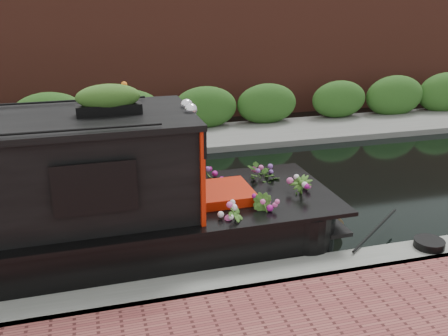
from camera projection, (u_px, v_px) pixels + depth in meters
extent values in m
plane|color=black|center=(149.00, 207.00, 9.91)|extent=(80.00, 80.00, 0.00)
cube|color=slate|center=(180.00, 302.00, 6.91)|extent=(40.00, 0.60, 0.50)
cube|color=slate|center=(129.00, 146.00, 13.71)|extent=(40.00, 2.40, 0.34)
cube|color=#29561C|center=(126.00, 138.00, 14.53)|extent=(40.00, 1.10, 2.80)
cube|color=brown|center=(121.00, 120.00, 16.43)|extent=(40.00, 1.00, 8.00)
cube|color=#AF1D07|center=(189.00, 161.00, 7.77)|extent=(0.09, 1.91, 1.47)
cube|color=black|center=(95.00, 188.00, 6.50)|extent=(0.98, 0.04, 0.60)
cube|color=#AF1D07|center=(224.00, 204.00, 8.18)|extent=(0.88, 0.99, 0.55)
sphere|color=white|center=(191.00, 110.00, 7.34)|extent=(0.20, 0.20, 0.20)
sphere|color=white|center=(187.00, 105.00, 7.62)|extent=(0.20, 0.20, 0.20)
cube|color=black|center=(109.00, 109.00, 7.17)|extent=(0.93, 0.27, 0.15)
ellipsoid|color=orange|center=(108.00, 95.00, 7.10)|extent=(1.02, 0.29, 0.26)
imported|color=#386421|center=(235.00, 225.00, 7.38)|extent=(0.38, 0.39, 0.61)
imported|color=#386421|center=(264.00, 215.00, 7.64)|extent=(0.46, 0.46, 0.65)
imported|color=#386421|center=(264.00, 182.00, 8.96)|extent=(0.76, 0.74, 0.65)
imported|color=#386421|center=(300.00, 196.00, 8.32)|extent=(0.54, 0.54, 0.68)
imported|color=#386421|center=(209.00, 185.00, 8.91)|extent=(0.22, 0.32, 0.59)
cylinder|color=brown|center=(330.00, 222.00, 8.87)|extent=(0.35, 0.39, 0.35)
cylinder|color=black|center=(429.00, 244.00, 7.85)|extent=(0.47, 0.47, 0.12)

